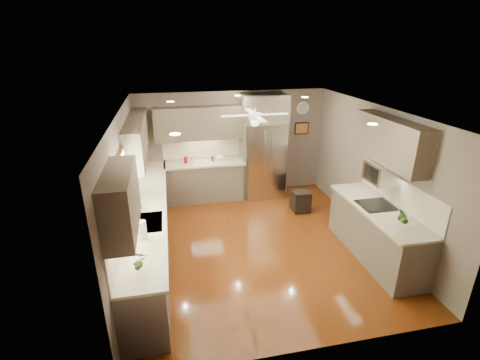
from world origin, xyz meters
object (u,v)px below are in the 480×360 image
object	(u,v)px
soap_bottle	(139,205)
potted_plant_left	(140,260)
microwave	(382,173)
potted_plant_right	(403,217)
bowl	(220,160)
refrigerator	(264,149)
stool	(301,201)
paper_towel	(143,230)
canister_a	(186,160)
canister_b	(192,160)
canister_d	(213,159)

from	to	relation	value
soap_bottle	potted_plant_left	xyz separation A→B (m)	(0.12, -1.70, 0.06)
potted_plant_left	microwave	size ratio (longest dim) A/B	0.60
potted_plant_right	microwave	world-z (taller)	microwave
bowl	microwave	xyz separation A→B (m)	(2.37, -2.74, 0.51)
refrigerator	stool	xyz separation A→B (m)	(0.60, -1.04, -0.95)
refrigerator	stool	bearing A→B (deg)	-60.25
paper_towel	canister_a	bearing A→B (deg)	75.83
canister_a	potted_plant_right	xyz separation A→B (m)	(3.04, -3.61, 0.07)
canister_b	potted_plant_left	size ratio (longest dim) A/B	0.38
microwave	canister_b	bearing A→B (deg)	137.95
canister_d	potted_plant_left	bearing A→B (deg)	-109.59
potted_plant_left	bowl	distance (m)	4.27
soap_bottle	bowl	xyz separation A→B (m)	(1.71, 2.26, -0.08)
potted_plant_right	stool	size ratio (longest dim) A/B	0.65
canister_a	soap_bottle	distance (m)	2.44
bowl	stool	bearing A→B (deg)	-33.28
canister_b	potted_plant_left	world-z (taller)	potted_plant_left
microwave	stool	world-z (taller)	microwave
soap_bottle	microwave	world-z (taller)	microwave
canister_d	stool	bearing A→B (deg)	-31.42
canister_a	canister_d	world-z (taller)	canister_a
canister_d	stool	size ratio (longest dim) A/B	0.24
microwave	stool	xyz separation A→B (m)	(-0.73, 1.67, -1.24)
canister_b	bowl	size ratio (longest dim) A/B	0.56
potted_plant_right	stool	bearing A→B (deg)	103.48
canister_d	potted_plant_right	bearing A→B (deg)	-56.38
microwave	paper_towel	bearing A→B (deg)	-173.84
canister_a	paper_towel	xyz separation A→B (m)	(-0.80, -3.18, 0.06)
paper_towel	bowl	bearing A→B (deg)	63.24
canister_a	canister_d	distance (m)	0.63
canister_a	potted_plant_left	world-z (taller)	potted_plant_left
canister_b	canister_d	xyz separation A→B (m)	(0.49, 0.04, -0.01)
refrigerator	potted_plant_right	bearing A→B (deg)	-71.40
canister_a	canister_d	xyz separation A→B (m)	(0.63, 0.02, -0.02)
canister_d	stool	world-z (taller)	canister_d
canister_d	potted_plant_left	xyz separation A→B (m)	(-1.42, -3.99, 0.11)
canister_d	refrigerator	bearing A→B (deg)	-3.04
canister_d	paper_towel	xyz separation A→B (m)	(-1.43, -3.20, 0.08)
canister_a	bowl	distance (m)	0.80
canister_b	refrigerator	distance (m)	1.72
canister_b	canister_d	distance (m)	0.49
canister_d	microwave	bearing A→B (deg)	-47.48
canister_a	paper_towel	bearing A→B (deg)	-104.17
bowl	microwave	size ratio (longest dim) A/B	0.41
potted_plant_right	bowl	size ratio (longest dim) A/B	1.32
potted_plant_left	paper_towel	distance (m)	0.79
bowl	soap_bottle	bearing A→B (deg)	-127.06
potted_plant_right	paper_towel	world-z (taller)	potted_plant_right
canister_b	soap_bottle	world-z (taller)	soap_bottle
bowl	canister_a	bearing A→B (deg)	179.46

